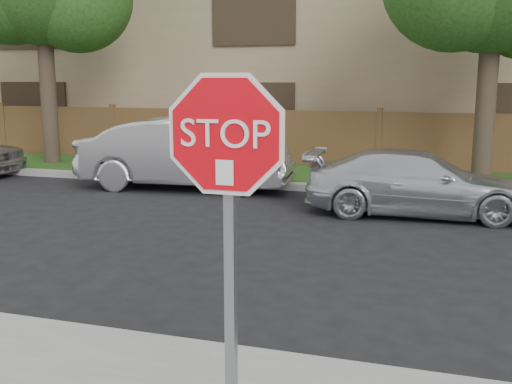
% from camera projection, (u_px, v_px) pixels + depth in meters
% --- Properties ---
extents(ground, '(90.00, 90.00, 0.00)m').
position_uv_depth(ground, '(246.00, 356.00, 5.41)').
color(ground, black).
rests_on(ground, ground).
extents(far_curb, '(70.00, 0.30, 0.15)m').
position_uv_depth(far_curb, '(362.00, 190.00, 13.05)').
color(far_curb, gray).
rests_on(far_curb, ground).
extents(grass_strip, '(70.00, 3.00, 0.12)m').
position_uv_depth(grass_strip, '(371.00, 179.00, 14.60)').
color(grass_strip, '#1E4714').
rests_on(grass_strip, ground).
extents(fence, '(70.00, 0.12, 1.60)m').
position_uv_depth(fence, '(379.00, 142.00, 15.96)').
color(fence, brown).
rests_on(fence, ground).
extents(apartment_building, '(35.20, 9.20, 7.20)m').
position_uv_depth(apartment_building, '(398.00, 47.00, 20.70)').
color(apartment_building, '#9E8262').
rests_on(apartment_building, ground).
extents(stop_sign, '(1.01, 0.13, 2.55)m').
position_uv_depth(stop_sign, '(227.00, 188.00, 3.57)').
color(stop_sign, gray).
rests_on(stop_sign, sidewalk_near).
extents(sedan_left, '(4.93, 2.15, 1.58)m').
position_uv_depth(sedan_left, '(187.00, 154.00, 13.53)').
color(sedan_left, '#B8B7BC').
rests_on(sedan_left, ground).
extents(sedan_right, '(4.16, 1.89, 1.18)m').
position_uv_depth(sedan_right, '(417.00, 183.00, 10.92)').
color(sedan_right, silver).
rests_on(sedan_right, ground).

